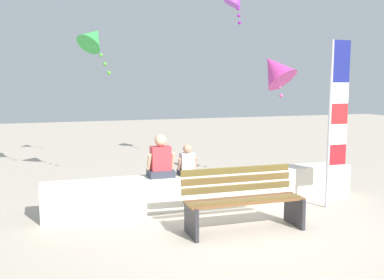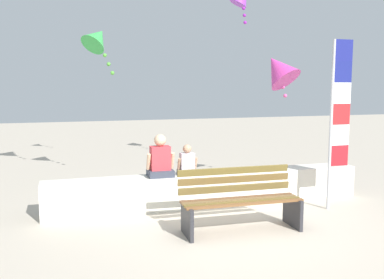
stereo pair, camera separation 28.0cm
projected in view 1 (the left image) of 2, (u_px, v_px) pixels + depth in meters
ground_plane at (244, 229)px, 6.20m from camera, size 40.00×40.00×0.00m
seawall_ledge at (210, 189)px, 7.43m from camera, size 5.64×0.46×0.58m
park_bench at (243, 201)px, 6.16m from camera, size 1.76×0.66×0.88m
person_adult at (161, 160)px, 7.03m from camera, size 0.47×0.34×0.71m
person_child at (187, 163)px, 7.20m from camera, size 0.34×0.25×0.52m
flag_banner at (336, 112)px, 7.13m from camera, size 0.38×0.05×2.84m
kite_green at (93, 38)px, 8.63m from camera, size 0.85×0.83×1.09m
kite_magenta at (275, 69)px, 8.56m from camera, size 1.03×1.10×1.01m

